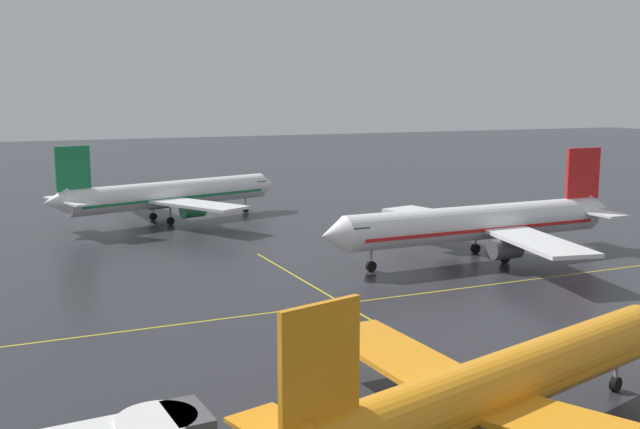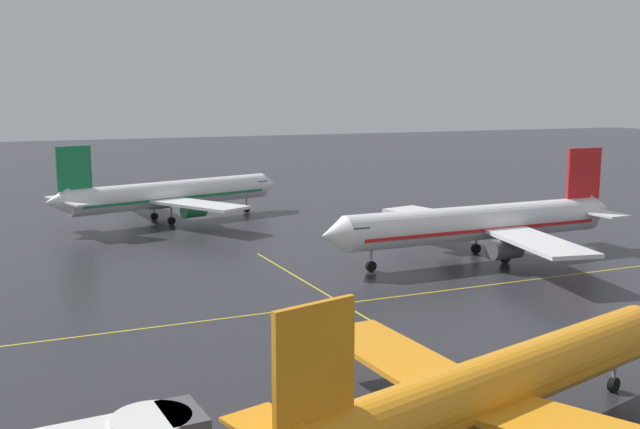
% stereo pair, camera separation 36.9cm
% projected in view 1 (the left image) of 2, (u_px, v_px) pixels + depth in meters
% --- Properties ---
extents(airliner_front_gate, '(32.42, 27.61, 10.21)m').
position_uv_depth(airliner_front_gate, '(503.00, 384.00, 39.17)').
color(airliner_front_gate, orange).
rests_on(airliner_front_gate, ground).
extents(airliner_second_row, '(39.51, 34.19, 12.32)m').
position_uv_depth(airliner_second_row, '(480.00, 223.00, 84.00)').
color(airliner_second_row, white).
rests_on(airliner_second_row, ground).
extents(airliner_third_row, '(37.44, 31.95, 11.85)m').
position_uv_depth(airliner_third_row, '(170.00, 194.00, 109.37)').
color(airliner_third_row, white).
rests_on(airliner_third_row, ground).
extents(taxiway_markings, '(115.84, 84.94, 0.01)m').
position_uv_depth(taxiway_markings, '(469.00, 377.00, 49.30)').
color(taxiway_markings, yellow).
rests_on(taxiway_markings, ground).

